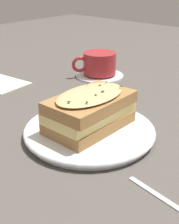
% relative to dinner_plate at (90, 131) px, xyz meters
% --- Properties ---
extents(ground_plane, '(2.40, 2.40, 0.00)m').
position_rel_dinner_plate_xyz_m(ground_plane, '(0.01, 0.02, -0.01)').
color(ground_plane, '#514C47').
extents(dinner_plate, '(0.24, 0.24, 0.02)m').
position_rel_dinner_plate_xyz_m(dinner_plate, '(0.00, 0.00, 0.00)').
color(dinner_plate, white).
rests_on(dinner_plate, ground_plane).
extents(sandwich, '(0.10, 0.16, 0.07)m').
position_rel_dinner_plate_xyz_m(sandwich, '(-0.00, 0.00, 0.04)').
color(sandwich, '#A37542').
rests_on(sandwich, dinner_plate).
extents(teacup_with_saucer, '(0.14, 0.14, 0.07)m').
position_rel_dinner_plate_xyz_m(teacup_with_saucer, '(0.21, -0.28, 0.02)').
color(teacup_with_saucer, white).
rests_on(teacup_with_saucer, ground_plane).
extents(napkin, '(0.14, 0.12, 0.00)m').
position_rel_dinner_plate_xyz_m(napkin, '(0.36, -0.05, -0.01)').
color(napkin, silver).
rests_on(napkin, ground_plane).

